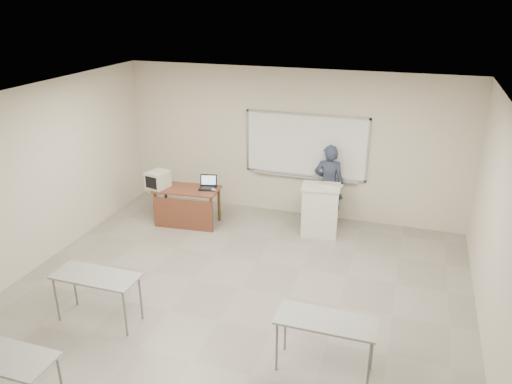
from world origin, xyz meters
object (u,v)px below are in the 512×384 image
(laptop, at_px, (209,185))
(mouse, at_px, (214,190))
(presenter, at_px, (329,184))
(instructor_desk, at_px, (185,201))
(keyboard, at_px, (330,185))
(podium, at_px, (320,210))
(crt_monitor, at_px, (158,180))
(whiteboard, at_px, (306,146))

(laptop, height_order, mouse, laptop)
(laptop, distance_m, presenter, 2.37)
(instructor_desk, bearing_deg, mouse, 10.76)
(keyboard, bearing_deg, presenter, 108.61)
(podium, relative_size, crt_monitor, 2.41)
(whiteboard, distance_m, keyboard, 1.09)
(keyboard, bearing_deg, mouse, -164.03)
(instructor_desk, xyz_separation_m, crt_monitor, (-0.55, -0.02, 0.40))
(whiteboard, bearing_deg, mouse, -144.49)
(laptop, height_order, presenter, presenter)
(whiteboard, height_order, crt_monitor, whiteboard)
(instructor_desk, relative_size, crt_monitor, 3.07)
(whiteboard, relative_size, keyboard, 5.28)
(keyboard, bearing_deg, crt_monitor, -164.24)
(keyboard, bearing_deg, podium, -145.62)
(laptop, height_order, keyboard, keyboard)
(crt_monitor, height_order, mouse, crt_monitor)
(podium, height_order, laptop, laptop)
(instructor_desk, distance_m, keyboard, 2.84)
(mouse, height_order, keyboard, keyboard)
(podium, bearing_deg, laptop, 177.15)
(instructor_desk, bearing_deg, keyboard, 5.65)
(whiteboard, height_order, laptop, whiteboard)
(whiteboard, relative_size, crt_monitor, 6.03)
(mouse, xyz_separation_m, keyboard, (2.20, 0.37, 0.23))
(crt_monitor, xyz_separation_m, laptop, (0.95, 0.28, -0.11))
(laptop, distance_m, keyboard, 2.37)
(crt_monitor, height_order, laptop, crt_monitor)
(mouse, distance_m, keyboard, 2.24)
(keyboard, relative_size, presenter, 0.29)
(mouse, bearing_deg, laptop, 145.67)
(crt_monitor, bearing_deg, instructor_desk, 14.72)
(instructor_desk, xyz_separation_m, presenter, (2.63, 1.08, 0.29))
(crt_monitor, bearing_deg, whiteboard, 38.84)
(crt_monitor, xyz_separation_m, keyboard, (3.30, 0.55, 0.09))
(laptop, xyz_separation_m, keyboard, (2.35, 0.27, 0.20))
(whiteboard, xyz_separation_m, presenter, (0.53, -0.19, -0.67))
(instructor_desk, height_order, podium, podium)
(presenter, bearing_deg, keyboard, 95.45)
(crt_monitor, bearing_deg, keyboard, 22.51)
(whiteboard, bearing_deg, podium, -58.35)
(instructor_desk, xyz_separation_m, podium, (2.60, 0.45, -0.02))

